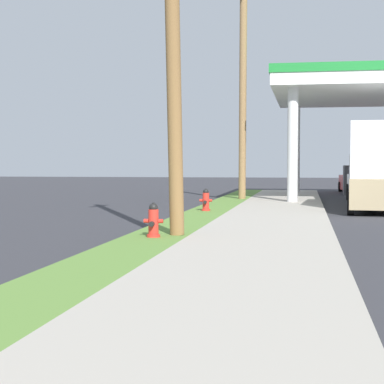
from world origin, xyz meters
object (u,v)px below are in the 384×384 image
object	(u,v)px
utility_pole_background	(243,88)
car_red_by_near_pump	(358,180)
fire_hydrant_third	(206,201)
fire_hydrant_second	(153,222)
utility_pole_midground	(172,0)
truck_white_on_apron	(378,169)
truck_tan_at_forecourt	(379,170)

from	to	relation	value
utility_pole_background	car_red_by_near_pump	distance (m)	12.30
fire_hydrant_third	car_red_by_near_pump	distance (m)	18.36
fire_hydrant_second	utility_pole_midground	size ratio (longest dim) A/B	0.07
fire_hydrant_second	utility_pole_background	size ratio (longest dim) A/B	0.08
fire_hydrant_second	utility_pole_background	xyz separation A→B (m)	(0.48, 15.23, 4.59)
fire_hydrant_third	truck_white_on_apron	xyz separation A→B (m)	(6.30, 6.70, 1.04)
utility_pole_background	car_red_by_near_pump	bearing A→B (deg)	59.91
fire_hydrant_second	truck_white_on_apron	size ratio (longest dim) A/B	0.12
fire_hydrant_second	truck_tan_at_forecourt	xyz separation A→B (m)	(5.85, 10.76, 1.04)
fire_hydrant_third	utility_pole_background	world-z (taller)	utility_pole_background
fire_hydrant_third	car_red_by_near_pump	world-z (taller)	car_red_by_near_pump
fire_hydrant_second	truck_white_on_apron	world-z (taller)	truck_white_on_apron
utility_pole_midground	fire_hydrant_third	bearing A→B (deg)	93.17
fire_hydrant_second	truck_tan_at_forecourt	bearing A→B (deg)	61.48
fire_hydrant_second	utility_pole_midground	distance (m)	4.81
car_red_by_near_pump	utility_pole_background	bearing A→B (deg)	-120.09
truck_tan_at_forecourt	utility_pole_background	bearing A→B (deg)	140.21
fire_hydrant_second	utility_pole_background	bearing A→B (deg)	88.20
fire_hydrant_second	utility_pole_midground	bearing A→B (deg)	37.12
car_red_by_near_pump	utility_pole_midground	bearing A→B (deg)	-103.30
truck_white_on_apron	truck_tan_at_forecourt	bearing A→B (deg)	-95.61
utility_pole_midground	car_red_by_near_pump	size ratio (longest dim) A/B	2.20
car_red_by_near_pump	truck_white_on_apron	bearing A→B (deg)	-90.12
fire_hydrant_third	truck_white_on_apron	bearing A→B (deg)	46.80
fire_hydrant_second	utility_pole_background	distance (m)	15.92
truck_tan_at_forecourt	fire_hydrant_third	bearing A→B (deg)	-154.63
utility_pole_midground	utility_pole_background	distance (m)	14.96
fire_hydrant_third	utility_pole_midground	bearing A→B (deg)	-86.83
car_red_by_near_pump	truck_white_on_apron	xyz separation A→B (m)	(-0.02, -10.53, 0.77)
fire_hydrant_second	fire_hydrant_third	size ratio (longest dim) A/B	1.00
car_red_by_near_pump	truck_white_on_apron	size ratio (longest dim) A/B	0.71
fire_hydrant_second	utility_pole_midground	world-z (taller)	utility_pole_midground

